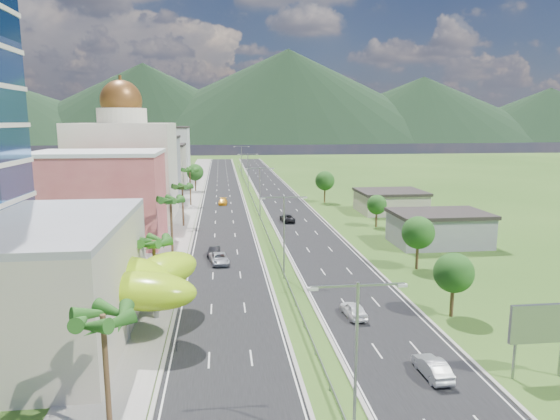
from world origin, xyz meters
name	(u,v)px	position (x,y,z in m)	size (l,w,h in m)	color
ground	(295,306)	(0.00, 0.00, 0.00)	(500.00, 500.00, 0.00)	#2D5119
road_left	(223,193)	(-7.50, 90.00, 0.02)	(11.00, 260.00, 0.04)	black
road_right	(275,192)	(7.50, 90.00, 0.02)	(11.00, 260.00, 0.04)	black
sidewalk_left	(190,194)	(-17.00, 90.00, 0.06)	(7.00, 260.00, 0.12)	gray
median_guardrail	(253,200)	(0.00, 71.99, 0.62)	(0.10, 216.06, 0.76)	gray
streetlight_median_a	(356,349)	(0.00, -25.00, 6.75)	(6.04, 0.25, 11.00)	gray
streetlight_median_b	(284,228)	(0.00, 10.00, 6.75)	(6.04, 0.25, 11.00)	gray
streetlight_median_c	(260,188)	(0.00, 50.00, 6.75)	(6.04, 0.25, 11.00)	gray
streetlight_median_d	(248,168)	(0.00, 95.00, 6.75)	(6.04, 0.25, 11.00)	gray
streetlight_median_e	(242,157)	(0.00, 140.00, 6.75)	(6.04, 0.25, 11.00)	gray
lime_canopy	(100,281)	(-20.00, -4.00, 4.99)	(18.00, 15.00, 7.40)	#9CD014
pink_shophouse	(100,200)	(-28.00, 32.00, 7.50)	(20.00, 15.00, 15.00)	#C45052
domed_building	(125,165)	(-28.00, 55.00, 11.35)	(20.00, 20.00, 28.70)	beige
midrise_grey	(147,169)	(-27.00, 80.00, 8.00)	(16.00, 15.00, 16.00)	gray
midrise_beige	(158,167)	(-27.00, 102.00, 6.50)	(16.00, 15.00, 13.00)	#B9B099
midrise_white	(166,154)	(-27.00, 125.00, 9.00)	(16.00, 15.00, 18.00)	silver
billboard	(541,326)	(17.00, -18.00, 4.42)	(5.20, 0.35, 6.20)	gray
shed_near	(439,230)	(28.00, 25.00, 2.50)	(15.00, 10.00, 5.00)	gray
shed_far	(390,203)	(30.00, 55.00, 2.20)	(14.00, 12.00, 4.40)	#B9B099
palm_tree_a	(103,322)	(-15.50, -22.00, 8.02)	(3.60, 3.60, 9.10)	#47301C
palm_tree_b	(154,244)	(-15.50, 2.00, 7.06)	(3.60, 3.60, 8.10)	#47301C
palm_tree_c	(171,202)	(-15.50, 22.00, 8.50)	(3.60, 3.60, 9.60)	#47301C
palm_tree_d	(182,188)	(-15.50, 45.00, 7.54)	(3.60, 3.60, 8.60)	#47301C
palm_tree_e	(190,172)	(-15.50, 70.00, 8.31)	(3.60, 3.60, 9.40)	#47301C
leafy_tree_lfar	(195,172)	(-15.50, 95.00, 5.58)	(4.90, 4.90, 8.05)	#47301C
leafy_tree_ra	(454,273)	(16.00, -5.00, 4.78)	(4.20, 4.20, 6.90)	#47301C
leafy_tree_rb	(418,233)	(19.00, 12.00, 5.18)	(4.55, 4.55, 7.47)	#47301C
leafy_tree_rc	(377,205)	(22.00, 40.00, 4.37)	(3.85, 3.85, 6.33)	#47301C
leafy_tree_rd	(325,181)	(18.00, 70.00, 5.58)	(4.90, 4.90, 8.05)	#47301C
mountain_ridge	(288,141)	(60.00, 450.00, 0.00)	(860.00, 140.00, 90.00)	black
car_dark_left	(214,251)	(-9.34, 22.27, 0.70)	(1.40, 4.03, 1.33)	black
car_silver_mid_left	(219,258)	(-8.49, 17.80, 0.79)	(2.49, 5.40, 1.50)	#A2A4AA
car_yellow_far_left	(223,202)	(-7.65, 69.99, 0.76)	(2.03, 5.00, 1.45)	gold
car_white_near_right	(354,310)	(5.64, -3.98, 0.83)	(1.86, 4.62, 1.57)	white
car_silver_right	(432,367)	(8.70, -16.90, 0.81)	(1.63, 4.68, 1.54)	#A9AAB0
car_dark_far_right	(287,218)	(5.36, 46.97, 0.79)	(2.49, 5.39, 1.50)	black
motorcycle	(176,343)	(-12.30, -9.40, 0.59)	(0.52, 1.71, 1.09)	black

